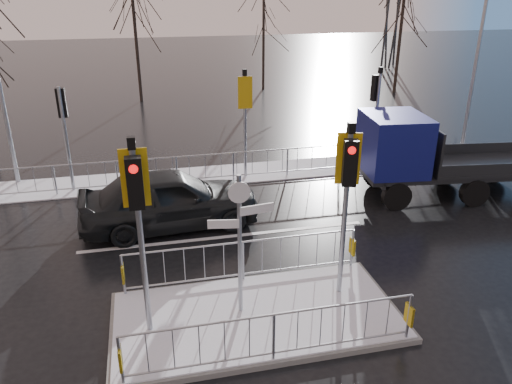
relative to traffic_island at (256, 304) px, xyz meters
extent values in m
plane|color=black|center=(0.01, -0.01, -0.39)|extent=(120.00, 120.00, 0.00)
cube|color=white|center=(0.01, 8.59, -0.37)|extent=(30.00, 2.00, 0.04)
cube|color=silver|center=(0.01, 3.79, -0.39)|extent=(8.00, 0.15, 0.01)
cube|color=#60605C|center=(0.01, -0.01, -0.33)|extent=(6.00, 3.00, 0.12)
cube|color=white|center=(0.01, -0.01, -0.26)|extent=(5.85, 2.85, 0.03)
cube|color=gold|center=(-2.69, -1.39, 0.28)|extent=(0.05, 0.28, 0.42)
cube|color=gold|center=(2.71, -1.39, 0.28)|extent=(0.05, 0.28, 0.42)
cube|color=gold|center=(-2.69, 1.37, 0.28)|extent=(0.05, 0.28, 0.42)
cube|color=gold|center=(2.71, 1.37, 0.28)|extent=(0.05, 0.28, 0.42)
cylinder|color=#9399A0|center=(-2.19, -0.01, 1.63)|extent=(0.11, 0.11, 3.80)
cube|color=black|center=(-2.19, -0.19, 2.98)|extent=(0.28, 0.22, 0.95)
cylinder|color=red|center=(-2.19, -0.30, 3.28)|extent=(0.16, 0.04, 0.16)
cube|color=#C6980B|center=(-2.19, 0.06, 2.98)|extent=(0.50, 0.03, 1.10)
cube|color=black|center=(-2.19, -0.01, 3.65)|extent=(0.14, 0.14, 0.22)
cylinder|color=#9399A0|center=(2.01, 0.39, 1.58)|extent=(0.11, 0.11, 3.70)
cube|color=black|center=(1.96, 0.22, 2.88)|extent=(0.33, 0.28, 0.95)
cylinder|color=red|center=(1.94, 0.11, 3.18)|extent=(0.16, 0.08, 0.16)
cube|color=#C6980B|center=(2.03, 0.46, 2.88)|extent=(0.49, 0.16, 1.10)
cube|color=black|center=(2.01, 0.39, 3.55)|extent=(0.14, 0.14, 0.22)
cylinder|color=#9399A0|center=(-0.29, 0.19, 1.28)|extent=(0.09, 0.09, 3.10)
cube|color=silver|center=(0.06, 0.19, 2.08)|extent=(0.70, 0.14, 0.18)
cube|color=silver|center=(-0.61, 0.19, 1.83)|extent=(0.62, 0.15, 0.18)
cylinder|color=silver|center=(-0.29, 0.16, 2.48)|extent=(0.44, 0.03, 0.44)
cylinder|color=#9399A0|center=(-4.49, 8.29, 1.40)|extent=(0.11, 0.11, 3.50)
cube|color=black|center=(-4.49, 8.47, 2.60)|extent=(0.28, 0.22, 0.95)
cylinder|color=red|center=(-4.49, 8.58, 2.90)|extent=(0.16, 0.04, 0.16)
cylinder|color=#9399A0|center=(1.51, 8.29, 1.45)|extent=(0.11, 0.11, 3.60)
cube|color=black|center=(1.51, 8.47, 2.70)|extent=(0.28, 0.22, 0.95)
cylinder|color=red|center=(1.51, 8.58, 3.00)|extent=(0.16, 0.04, 0.16)
cube|color=#C6980B|center=(1.51, 8.22, 2.70)|extent=(0.50, 0.03, 1.10)
cube|color=black|center=(1.51, 8.29, 3.37)|extent=(0.14, 0.14, 0.22)
cylinder|color=#9399A0|center=(6.51, 8.29, 1.40)|extent=(0.11, 0.11, 3.50)
cube|color=black|center=(6.46, 8.46, 2.60)|extent=(0.33, 0.28, 0.95)
cylinder|color=red|center=(6.44, 8.57, 2.90)|extent=(0.16, 0.08, 0.16)
cube|color=black|center=(6.51, 8.29, 3.27)|extent=(0.14, 0.14, 0.22)
imported|color=black|center=(-1.42, 4.83, 0.47)|extent=(5.22, 2.42, 1.73)
cylinder|color=black|center=(5.49, 4.41, 0.06)|extent=(0.93, 0.38, 0.91)
cylinder|color=black|center=(5.72, 6.30, 0.06)|extent=(0.93, 0.38, 0.91)
cylinder|color=black|center=(8.02, 4.11, 0.06)|extent=(0.93, 0.38, 0.91)
cylinder|color=black|center=(8.24, 6.01, 0.06)|extent=(0.93, 0.38, 0.91)
cylinder|color=black|center=(10.05, 5.79, 0.06)|extent=(0.93, 0.38, 0.91)
cube|color=black|center=(7.77, 5.10, 0.50)|extent=(6.20, 2.78, 0.15)
cube|color=navy|center=(5.70, 5.35, 1.48)|extent=(2.06, 2.38, 1.82)
cube|color=black|center=(6.57, 5.24, 1.84)|extent=(0.25, 1.81, 1.00)
cube|color=#2D3033|center=(5.16, 5.41, 0.47)|extent=(0.35, 2.09, 0.32)
cube|color=black|center=(8.76, 4.99, 0.63)|extent=(4.22, 2.63, 0.11)
cube|color=black|center=(6.82, 5.21, 1.35)|extent=(0.33, 2.17, 1.36)
cylinder|color=black|center=(-1.99, 21.99, 3.06)|extent=(0.19, 0.19, 6.90)
cylinder|color=black|center=(6.01, 23.99, 2.60)|extent=(0.16, 0.16, 5.98)
cylinder|color=black|center=(14.01, 20.99, 3.29)|extent=(0.20, 0.20, 7.36)
cylinder|color=#9399A0|center=(10.51, 8.49, 3.61)|extent=(0.14, 0.14, 8.00)
camera|label=1|loc=(-1.94, -8.45, 6.18)|focal=35.00mm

